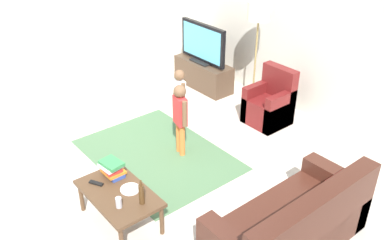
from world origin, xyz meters
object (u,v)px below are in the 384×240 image
(floor_lamp, at_px, (259,17))
(child_center, at_px, (180,114))
(tv, at_px, (203,44))
(tv_remote, at_px, (96,183))
(child_near_tv, at_px, (180,94))
(bottle, at_px, (142,194))
(armchair, at_px, (270,105))
(couch, at_px, (294,228))
(soda_can, at_px, (119,203))
(tv_stand, at_px, (203,75))
(coffee_table, at_px, (119,195))
(plate, at_px, (130,189))
(book_stack, at_px, (112,168))

(floor_lamp, height_order, child_center, floor_lamp)
(tv, bearing_deg, tv_remote, -59.19)
(child_near_tv, relative_size, child_center, 0.94)
(bottle, bearing_deg, child_center, 127.86)
(armchair, bearing_deg, bottle, -74.57)
(couch, xyz_separation_m, soda_can, (-1.27, -1.29, 0.19))
(tv_stand, relative_size, armchair, 1.33)
(couch, relative_size, soda_can, 15.00)
(tv_stand, bearing_deg, floor_lamp, 7.72)
(tv_stand, bearing_deg, soda_can, -53.16)
(soda_can, bearing_deg, child_center, 120.82)
(armchair, xyz_separation_m, tv_remote, (0.21, -3.16, 0.13))
(child_center, distance_m, coffee_table, 1.56)
(soda_can, bearing_deg, coffee_table, 151.39)
(floor_lamp, xyz_separation_m, coffee_table, (1.05, -3.23, -1.17))
(floor_lamp, distance_m, soda_can, 3.74)
(armchair, bearing_deg, child_center, -96.35)
(floor_lamp, height_order, soda_can, floor_lamp)
(armchair, xyz_separation_m, child_center, (-0.18, -1.66, 0.34))
(child_center, bearing_deg, floor_lamp, 101.57)
(soda_can, bearing_deg, bottle, 65.56)
(couch, xyz_separation_m, plate, (-1.44, -1.05, 0.14))
(child_near_tv, height_order, bottle, child_near_tv)
(child_center, height_order, plate, child_center)
(bottle, bearing_deg, armchair, 105.43)
(couch, bearing_deg, armchair, 136.78)
(floor_lamp, bearing_deg, tv, -171.23)
(bottle, bearing_deg, coffee_table, -162.65)
(tv, relative_size, bottle, 3.72)
(tv_stand, height_order, plate, tv_stand)
(book_stack, bearing_deg, child_center, 106.32)
(coffee_table, bearing_deg, book_stack, 160.95)
(floor_lamp, bearing_deg, tv_stand, -172.28)
(child_center, bearing_deg, tv_remote, -75.27)
(bottle, bearing_deg, plate, 175.76)
(plate, bearing_deg, soda_can, -54.73)
(tv, bearing_deg, tv_stand, 90.00)
(tv, bearing_deg, coffee_table, -54.56)
(tv_stand, xyz_separation_m, tv, (0.00, -0.02, 0.60))
(couch, relative_size, floor_lamp, 1.01)
(coffee_table, xyz_separation_m, book_stack, (-0.30, 0.10, 0.15))
(tv_remote, bearing_deg, plate, 7.90)
(coffee_table, height_order, soda_can, soda_can)
(coffee_table, distance_m, bottle, 0.38)
(bottle, bearing_deg, child_near_tv, 132.27)
(tv_stand, bearing_deg, child_near_tv, -53.32)
(child_near_tv, height_order, plate, child_near_tv)
(couch, distance_m, armchair, 2.72)
(child_near_tv, height_order, soda_can, child_near_tv)
(bottle, distance_m, plate, 0.29)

